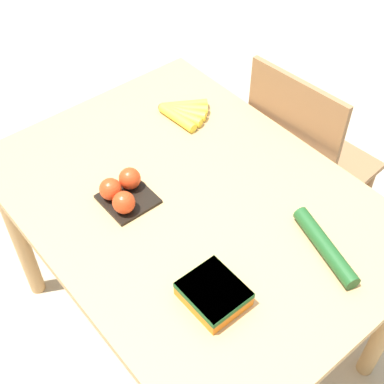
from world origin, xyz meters
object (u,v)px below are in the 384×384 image
object	(u,v)px
tomato_pack	(123,192)
carrot_bag	(214,293)
cucumber_near	(325,246)
banana_bunch	(182,112)
chair	(303,165)

from	to	relation	value
tomato_pack	carrot_bag	xyz separation A→B (m)	(0.43, -0.02, -0.01)
cucumber_near	tomato_pack	bearing A→B (deg)	-148.23
banana_bunch	carrot_bag	distance (m)	0.74
tomato_pack	carrot_bag	bearing A→B (deg)	-2.57
chair	banana_bunch	size ratio (longest dim) A/B	5.35
banana_bunch	carrot_bag	size ratio (longest dim) A/B	1.14
carrot_bag	cucumber_near	xyz separation A→B (m)	(0.08, 0.33, -0.01)
tomato_pack	carrot_bag	distance (m)	0.43
carrot_bag	banana_bunch	bearing A→B (deg)	147.30
banana_bunch	cucumber_near	world-z (taller)	cucumber_near
chair	carrot_bag	world-z (taller)	chair
chair	tomato_pack	distance (m)	0.82
chair	tomato_pack	bearing A→B (deg)	80.44
banana_bunch	tomato_pack	size ratio (longest dim) A/B	1.19
tomato_pack	carrot_bag	world-z (taller)	tomato_pack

